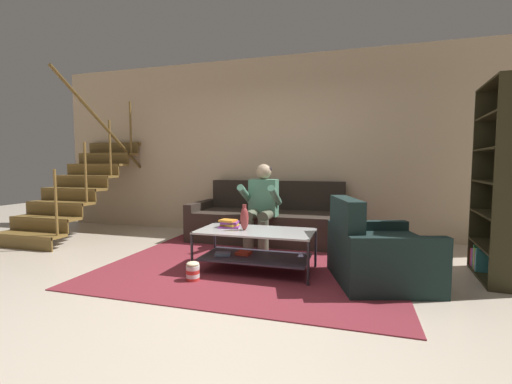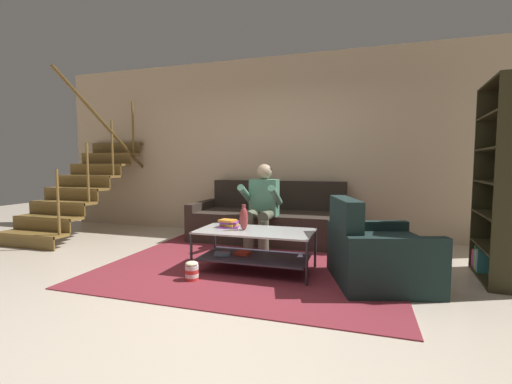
{
  "view_description": "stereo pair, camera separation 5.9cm",
  "coord_description": "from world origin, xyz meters",
  "views": [
    {
      "loc": [
        1.16,
        -3.11,
        1.16
      ],
      "look_at": [
        -0.0,
        0.84,
        0.82
      ],
      "focal_mm": 24.0,
      "sensor_mm": 36.0,
      "label": 1
    },
    {
      "loc": [
        1.22,
        -3.09,
        1.16
      ],
      "look_at": [
        -0.0,
        0.84,
        0.82
      ],
      "focal_mm": 24.0,
      "sensor_mm": 36.0,
      "label": 2
    }
  ],
  "objects": [
    {
      "name": "ground",
      "position": [
        0.0,
        0.0,
        0.0
      ],
      "size": [
        16.8,
        16.8,
        0.0
      ],
      "primitive_type": "plane",
      "color": "beige"
    },
    {
      "name": "back_partition",
      "position": [
        0.0,
        2.46,
        1.45
      ],
      "size": [
        8.4,
        0.12,
        2.9
      ],
      "primitive_type": "cube",
      "color": "#CAAE8B",
      "rests_on": "ground"
    },
    {
      "name": "staircase_run",
      "position": [
        -3.18,
        1.44,
        0.89
      ],
      "size": [
        1.07,
        2.19,
        2.48
      ],
      "color": "brown",
      "rests_on": "ground"
    },
    {
      "name": "couch",
      "position": [
        -0.07,
        1.89,
        0.29
      ],
      "size": [
        2.41,
        0.98,
        0.89
      ],
      "color": "#2F261F",
      "rests_on": "ground"
    },
    {
      "name": "person_seated_center",
      "position": [
        -0.07,
        1.32,
        0.64
      ],
      "size": [
        0.5,
        0.58,
        1.16
      ],
      "color": "#535A45",
      "rests_on": "ground"
    },
    {
      "name": "coffee_table",
      "position": [
        0.12,
        0.37,
        0.3
      ],
      "size": [
        1.25,
        0.63,
        0.45
      ],
      "color": "#BABAB8",
      "rests_on": "ground"
    },
    {
      "name": "area_rug",
      "position": [
        0.03,
        1.01,
        0.01
      ],
      "size": [
        3.2,
        3.46,
        0.01
      ],
      "color": "maroon",
      "rests_on": "ground"
    },
    {
      "name": "vase",
      "position": [
        0.01,
        0.35,
        0.58
      ],
      "size": [
        0.09,
        0.09,
        0.28
      ],
      "color": "maroon",
      "rests_on": "coffee_table"
    },
    {
      "name": "book_stack",
      "position": [
        -0.21,
        0.46,
        0.49
      ],
      "size": [
        0.26,
        0.22,
        0.09
      ],
      "color": "#83318E",
      "rests_on": "coffee_table"
    },
    {
      "name": "bookshelf",
      "position": [
        2.58,
        0.84,
        0.88
      ],
      "size": [
        0.4,
        0.89,
        1.96
      ],
      "color": "#2A2615",
      "rests_on": "ground"
    },
    {
      "name": "armchair",
      "position": [
        1.37,
        0.37,
        0.28
      ],
      "size": [
        1.09,
        1.15,
        0.83
      ],
      "color": "black",
      "rests_on": "ground"
    },
    {
      "name": "popcorn_tub",
      "position": [
        -0.38,
        -0.11,
        0.1
      ],
      "size": [
        0.13,
        0.13,
        0.2
      ],
      "color": "red",
      "rests_on": "ground"
    }
  ]
}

